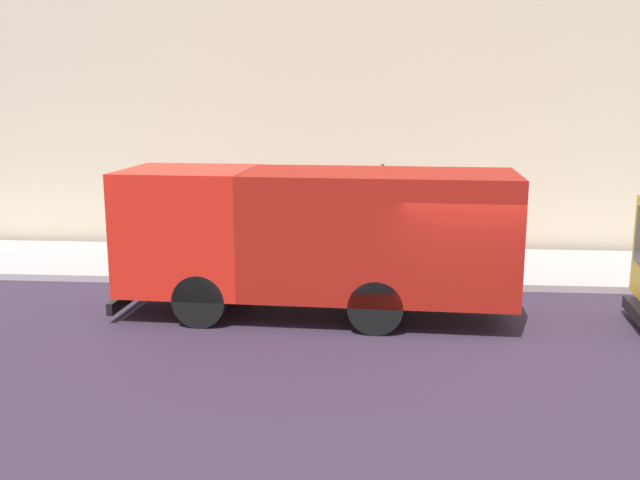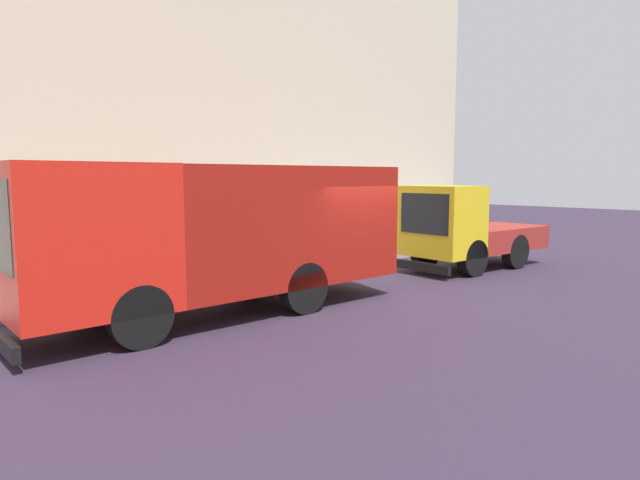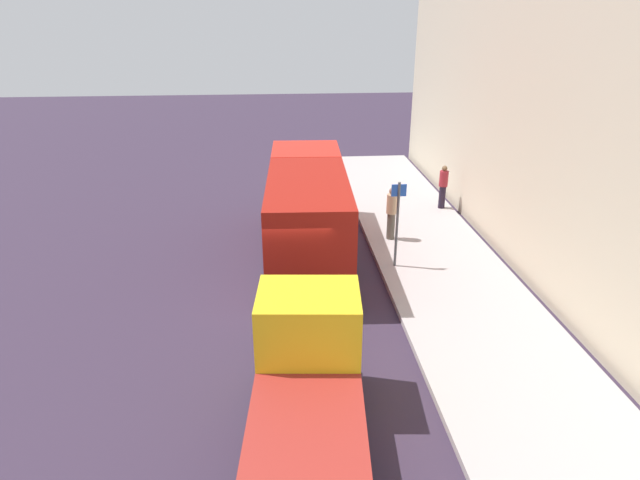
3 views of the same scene
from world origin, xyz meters
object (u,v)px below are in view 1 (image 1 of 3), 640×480
(pedestrian_walking, at_px, (200,215))
(pedestrian_standing, at_px, (293,233))
(large_utility_truck, at_px, (315,233))
(street_sign_post, at_px, (382,211))

(pedestrian_walking, distance_m, pedestrian_standing, 3.93)
(large_utility_truck, xyz_separation_m, pedestrian_standing, (2.88, 0.80, -0.56))
(large_utility_truck, xyz_separation_m, street_sign_post, (2.58, -1.31, 0.04))
(pedestrian_standing, relative_size, street_sign_post, 0.68)
(street_sign_post, bearing_deg, pedestrian_standing, 81.93)
(pedestrian_walking, bearing_deg, pedestrian_standing, -5.07)
(large_utility_truck, distance_m, pedestrian_standing, 3.04)
(pedestrian_standing, xyz_separation_m, street_sign_post, (-0.30, -2.11, 0.60))
(large_utility_truck, bearing_deg, street_sign_post, -24.45)
(large_utility_truck, distance_m, street_sign_post, 2.89)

